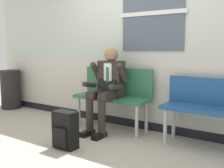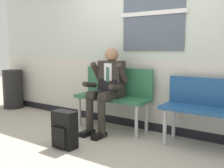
% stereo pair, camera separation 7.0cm
% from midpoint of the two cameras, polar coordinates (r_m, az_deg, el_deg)
% --- Properties ---
extents(ground_plane, '(18.00, 18.00, 0.00)m').
position_cam_midpoint_polar(ground_plane, '(3.79, -0.79, -11.89)').
color(ground_plane, '#B2A899').
extents(station_wall, '(6.69, 0.17, 2.87)m').
position_cam_midpoint_polar(station_wall, '(4.26, 5.47, 9.74)').
color(station_wall, beige).
rests_on(station_wall, ground).
extents(bench_with_person, '(1.23, 0.42, 0.96)m').
position_cam_midpoint_polar(bench_with_person, '(4.23, -0.07, -1.82)').
color(bench_with_person, '#2D6B47').
rests_on(bench_with_person, ground).
extents(bench_empty, '(1.30, 0.42, 0.88)m').
position_cam_midpoint_polar(bench_empty, '(3.61, 20.46, -4.32)').
color(bench_empty, navy).
rests_on(bench_empty, ground).
extents(person_seated, '(0.57, 0.70, 1.27)m').
position_cam_midpoint_polar(person_seated, '(4.05, -1.69, -0.60)').
color(person_seated, '#2D2823').
rests_on(person_seated, ground).
extents(backpack, '(0.32, 0.21, 0.48)m').
position_cam_midpoint_polar(backpack, '(3.51, -10.50, -9.60)').
color(backpack, black).
rests_on(backpack, ground).
extents(trash_bin, '(0.40, 0.40, 0.81)m').
position_cam_midpoint_polar(trash_bin, '(6.10, -20.94, -1.06)').
color(trash_bin, black).
rests_on(trash_bin, ground).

